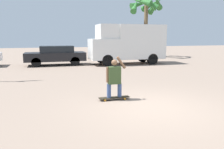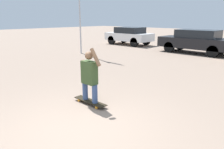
% 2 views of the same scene
% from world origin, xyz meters
% --- Properties ---
extents(ground_plane, '(80.00, 80.00, 0.00)m').
position_xyz_m(ground_plane, '(0.00, 0.00, 0.00)').
color(ground_plane, gray).
extents(skateboard, '(1.06, 0.24, 0.09)m').
position_xyz_m(skateboard, '(-0.85, 1.10, 0.07)').
color(skateboard, black).
rests_on(skateboard, ground_plane).
extents(person_skateboarder, '(0.69, 0.22, 1.40)m').
position_xyz_m(person_skateboarder, '(-0.85, 1.10, 0.80)').
color(person_skateboarder, '#384C7A').
rests_on(person_skateboarder, skateboard).
extents(parked_car_black, '(4.42, 1.76, 1.46)m').
position_xyz_m(parked_car_black, '(-2.40, 11.22, 0.78)').
color(parked_car_black, black).
rests_on(parked_car_black, ground_plane).
extents(parked_car_white, '(3.89, 1.80, 1.43)m').
position_xyz_m(parked_car_white, '(-8.27, 11.81, 0.77)').
color(parked_car_white, black).
rests_on(parked_car_white, ground_plane).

